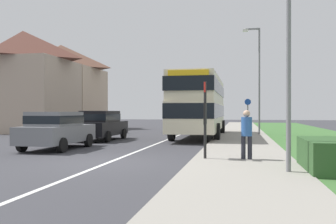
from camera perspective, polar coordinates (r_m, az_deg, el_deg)
name	(u,v)px	position (r m, az deg, el deg)	size (l,w,h in m)	color
ground_plane	(109,163)	(11.66, -9.43, -7.94)	(120.00, 120.00, 0.00)	#38383D
lane_marking_centre	(162,142)	(19.30, -0.94, -4.73)	(0.14, 60.00, 0.01)	silver
pavement_near_side	(242,146)	(16.86, 11.71, -5.25)	(3.20, 68.00, 0.12)	gray
roadside_hedge	(326,157)	(10.25, 23.84, -6.52)	(1.10, 2.47, 0.90)	#2D5128
double_decker_bus	(200,103)	(22.45, 5.08, 1.40)	(2.80, 10.41, 3.70)	beige
parked_car_grey	(57,129)	(16.16, -17.29, -2.54)	(1.96, 4.03, 1.61)	slate
parked_car_black	(101,124)	(20.54, -10.58, -1.91)	(1.91, 4.23, 1.66)	black
pedestrian_at_stop	(247,132)	(11.61, 12.39, -3.14)	(0.34, 0.34, 1.67)	#23232D
bus_stop_sign	(205,114)	(11.58, 5.92, -0.35)	(0.09, 0.52, 2.60)	black
cycle_route_sign	(248,114)	(26.00, 12.57, -0.35)	(0.44, 0.08, 2.52)	slate
street_lamp_near	(284,15)	(9.76, 17.97, 14.52)	(1.14, 0.20, 7.03)	slate
street_lamp_mid	(258,74)	(24.74, 14.06, 5.92)	(1.14, 0.20, 7.19)	slate
house_terrace_far_side	(44,84)	(33.16, -19.16, 4.18)	(7.21, 12.06, 7.99)	tan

